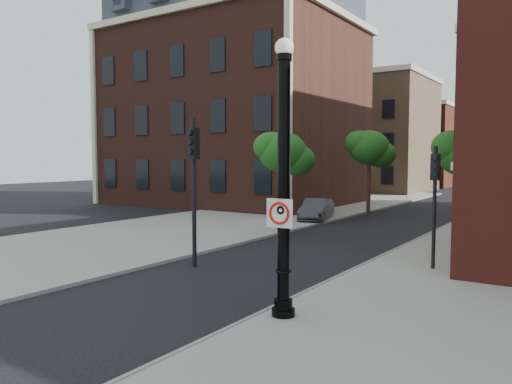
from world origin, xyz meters
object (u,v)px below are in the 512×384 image
Objects in this scene: lamppost at (284,193)px; parked_car at (317,210)px; traffic_signal_right at (435,187)px; traffic_signal_left at (193,167)px; no_parking_sign at (280,213)px.

lamppost is 1.59× the size of parked_car.
traffic_signal_right is (1.58, 6.94, -0.17)m from lamppost.
traffic_signal_left is at bearing -149.95° from traffic_signal_right.
lamppost reaches higher than traffic_signal_right.
traffic_signal_right is at bearing 77.16° from lamppost.
lamppost is 7.12m from traffic_signal_right.
traffic_signal_right is (7.02, 3.76, -0.63)m from traffic_signal_left.
parked_car is 0.97× the size of traffic_signal_right.
traffic_signal_right is at bearing -61.26° from parked_car.
no_parking_sign reaches higher than parked_car.
parked_car is (-7.59, 16.66, -2.29)m from lamppost.
no_parking_sign is at bearing -80.34° from parked_car.
no_parking_sign is 7.29m from traffic_signal_right.
traffic_signal_right is (1.59, 7.11, 0.27)m from no_parking_sign.
lamppost reaches higher than parked_car.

